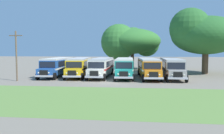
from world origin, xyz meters
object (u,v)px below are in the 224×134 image
Objects in this scene: parked_bus_slot_3 at (125,67)px; broad_shade_tree at (130,42)px; parked_bus_slot_4 at (149,67)px; secondary_tree at (203,34)px; parked_bus_slot_5 at (172,67)px; parked_bus_slot_1 at (79,66)px; parked_bus_slot_0 at (58,66)px; utility_pole at (16,54)px; parked_bus_slot_2 at (102,66)px.

broad_shade_tree is at bearing 176.41° from parked_bus_slot_3.
parked_bus_slot_4 is 12.83m from secondary_tree.
broad_shade_tree is (-6.52, 13.92, 4.25)m from parked_bus_slot_5.
parked_bus_slot_1 is at bearing -95.52° from parked_bus_slot_3.
parked_bus_slot_1 is 1.00× the size of parked_bus_slot_4.
utility_pole reaches higher than parked_bus_slot_0.
parked_bus_slot_4 is 18.42m from utility_pole.
parked_bus_slot_1 and parked_bus_slot_4 have the same top height.
parked_bus_slot_1 is at bearing 43.25° from utility_pole.
parked_bus_slot_0 is 1.00× the size of parked_bus_slot_5.
utility_pole is at bearing -155.16° from secondary_tree.
parked_bus_slot_0 is at bearing -165.44° from secondary_tree.
utility_pole is at bearing -51.37° from parked_bus_slot_1.
parked_bus_slot_0 is 0.99× the size of parked_bus_slot_1.
broad_shade_tree is at bearing 150.06° from secondary_tree.
parked_bus_slot_3 is at bearing -89.72° from parked_bus_slot_5.
parked_bus_slot_2 is at bearing -97.29° from parked_bus_slot_4.
utility_pole is (-3.26, -6.33, 1.94)m from parked_bus_slot_0.
parked_bus_slot_0 is at bearing -129.27° from broad_shade_tree.
parked_bus_slot_1 is 9.51m from utility_pole.
parked_bus_slot_4 is at bearing -85.48° from parked_bus_slot_5.
parked_bus_slot_2 is (3.56, -0.26, 0.00)m from parked_bus_slot_1.
parked_bus_slot_2 is at bearing -106.04° from broad_shade_tree.
parked_bus_slot_5 is 1.66× the size of utility_pole.
parked_bus_slot_3 is 6.92m from parked_bus_slot_5.
broad_shade_tree is (3.93, 13.67, 4.25)m from parked_bus_slot_2.
broad_shade_tree is 1.02× the size of secondary_tree.
parked_bus_slot_0 is at bearing -90.68° from parked_bus_slot_5.
parked_bus_slot_1 is at bearing -97.41° from parked_bus_slot_4.
secondary_tree is at bearing 137.82° from parked_bus_slot_5.
parked_bus_slot_2 is at bearing -90.56° from parked_bus_slot_5.
parked_bus_slot_3 is at bearing -153.42° from secondary_tree.
parked_bus_slot_1 is at bearing -163.17° from secondary_tree.
parked_bus_slot_2 is at bearing 86.81° from parked_bus_slot_0.
parked_bus_slot_4 is at bearing -77.41° from broad_shade_tree.
utility_pole is at bearing -73.42° from parked_bus_slot_5.
broad_shade_tree is 1.87× the size of utility_pole.
parked_bus_slot_2 is (7.08, -0.21, 0.00)m from parked_bus_slot_0.
broad_shade_tree is (7.49, 13.41, 4.25)m from parked_bus_slot_1.
parked_bus_slot_5 is at bearing -64.90° from broad_shade_tree.
parked_bus_slot_1 is 1.01× the size of parked_bus_slot_3.
parked_bus_slot_5 is at bearing 89.53° from parked_bus_slot_2.
secondary_tree is at bearing -29.94° from broad_shade_tree.
secondary_tree is at bearing 122.12° from parked_bus_slot_4.
utility_pole reaches higher than parked_bus_slot_2.
parked_bus_slot_0 is 1.00× the size of parked_bus_slot_4.
parked_bus_slot_0 is 7.37m from utility_pole.
secondary_tree is (16.62, 6.36, 5.20)m from parked_bus_slot_2.
parked_bus_slot_4 is 1.01× the size of parked_bus_slot_5.
parked_bus_slot_1 is 1.01× the size of parked_bus_slot_2.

